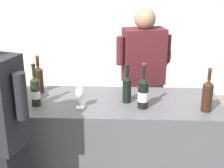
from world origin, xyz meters
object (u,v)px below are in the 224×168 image
object	(u,v)px
person_server	(143,88)
ice_bucket	(10,91)
wine_bottle_3	(143,93)
potted_shrub	(149,75)
wine_bottle_4	(35,91)
wine_glass	(80,94)
wine_bottle_1	(127,88)
wine_bottle_2	(16,81)
wine_bottle_5	(39,78)
wine_bottle_0	(207,95)

from	to	relation	value
person_server	ice_bucket	bearing A→B (deg)	-143.09
wine_bottle_3	potted_shrub	xyz separation A→B (m)	(0.16, 1.53, -0.37)
wine_bottle_4	potted_shrub	distance (m)	1.86
wine_bottle_4	ice_bucket	distance (m)	0.21
person_server	potted_shrub	bearing A→B (deg)	80.80
wine_bottle_3	wine_glass	bearing A→B (deg)	-177.48
wine_bottle_4	wine_bottle_1	bearing A→B (deg)	7.68
wine_bottle_2	wine_bottle_3	size ratio (longest dim) A/B	0.87
wine_bottle_5	wine_glass	size ratio (longest dim) A/B	1.86
ice_bucket	wine_bottle_4	bearing A→B (deg)	-1.46
wine_bottle_4	wine_bottle_5	world-z (taller)	wine_bottle_4
person_server	potted_shrub	world-z (taller)	person_server
person_server	wine_bottle_0	bearing A→B (deg)	-63.49
wine_bottle_2	wine_bottle_3	xyz separation A→B (m)	(1.09, -0.26, 0.01)
wine_bottle_4	wine_glass	size ratio (longest dim) A/B	1.94
wine_bottle_0	wine_bottle_5	size ratio (longest dim) A/B	1.04
wine_bottle_0	wine_glass	distance (m)	0.98
wine_bottle_5	potted_shrub	bearing A→B (deg)	49.30
wine_bottle_3	wine_bottle_4	xyz separation A→B (m)	(-0.85, 0.01, -0.00)
wine_bottle_1	wine_bottle_3	xyz separation A→B (m)	(0.13, -0.11, -0.00)
wine_bottle_3	wine_bottle_1	bearing A→B (deg)	139.14
ice_bucket	person_server	distance (m)	1.40
wine_bottle_4	potted_shrub	size ratio (longest dim) A/B	0.29
wine_bottle_0	wine_bottle_1	distance (m)	0.63
wine_bottle_1	wine_bottle_5	distance (m)	0.80
wine_bottle_0	wine_bottle_3	size ratio (longest dim) A/B	0.95
wine_bottle_0	wine_bottle_3	xyz separation A→B (m)	(-0.49, 0.04, -0.01)
wine_bottle_3	potted_shrub	world-z (taller)	wine_bottle_3
wine_bottle_5	wine_bottle_4	bearing A→B (deg)	-80.69
person_server	potted_shrub	xyz separation A→B (m)	(0.11, 0.69, -0.09)
wine_bottle_3	wine_bottle_4	distance (m)	0.85
wine_bottle_0	wine_bottle_1	world-z (taller)	wine_bottle_0
wine_bottle_4	wine_glass	distance (m)	0.36
wine_bottle_2	person_server	bearing A→B (deg)	27.17
wine_bottle_1	wine_bottle_4	world-z (taller)	wine_bottle_4
wine_bottle_0	person_server	distance (m)	1.03
wine_bottle_3	wine_bottle_5	world-z (taller)	wine_bottle_3
wine_bottle_5	wine_glass	xyz separation A→B (m)	(0.41, -0.33, -0.01)
ice_bucket	wine_bottle_2	bearing A→B (deg)	97.31
wine_bottle_2	potted_shrub	distance (m)	1.81
wine_bottle_5	ice_bucket	xyz separation A→B (m)	(-0.16, -0.29, -0.01)
wine_bottle_3	person_server	distance (m)	0.89
wine_bottle_4	wine_glass	world-z (taller)	wine_bottle_4
wine_bottle_5	wine_bottle_1	bearing A→B (deg)	-14.21
ice_bucket	wine_bottle_1	bearing A→B (deg)	5.66
wine_bottle_2	ice_bucket	bearing A→B (deg)	-82.69
wine_bottle_1	wine_bottle_4	xyz separation A→B (m)	(-0.72, -0.10, -0.00)
wine_bottle_1	wine_glass	world-z (taller)	wine_bottle_1
wine_bottle_2	person_server	size ratio (longest dim) A/B	0.19
wine_glass	wine_bottle_2	bearing A→B (deg)	154.50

